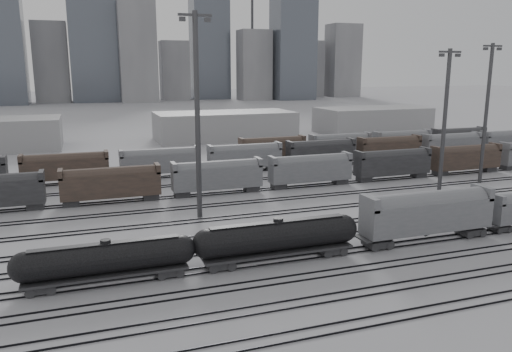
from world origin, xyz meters
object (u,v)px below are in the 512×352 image
object	(u,v)px
tank_car_b	(278,237)
light_mast_c	(444,125)
hopper_car_a	(427,212)
tank_car_a	(107,259)

from	to	relation	value
tank_car_b	light_mast_c	size ratio (longest dim) A/B	0.81
tank_car_b	hopper_car_a	bearing A→B (deg)	0.00
light_mast_c	tank_car_b	bearing A→B (deg)	-158.28
hopper_car_a	light_mast_c	xyz separation A→B (m)	(11.80, 12.35, 8.61)
tank_car_a	light_mast_c	world-z (taller)	light_mast_c
tank_car_a	light_mast_c	xyz separation A→B (m)	(48.78, 12.35, 9.86)
tank_car_a	hopper_car_a	size ratio (longest dim) A/B	1.03
tank_car_a	tank_car_b	distance (m)	17.78
tank_car_a	hopper_car_a	world-z (taller)	hopper_car_a
tank_car_b	light_mast_c	bearing A→B (deg)	21.72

